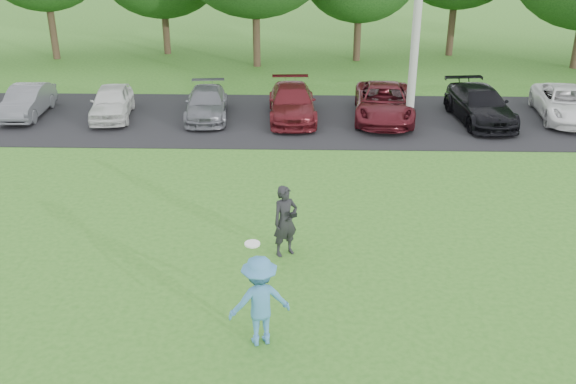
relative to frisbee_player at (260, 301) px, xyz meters
name	(u,v)px	position (x,y,z in m)	size (l,w,h in m)	color
ground	(283,332)	(0.40, 0.28, -0.87)	(100.00, 100.00, 0.00)	#2F671D
parking_lot	(295,119)	(0.40, 13.28, -0.86)	(32.00, 6.50, 0.03)	black
frisbee_player	(260,301)	(0.00, 0.00, 0.00)	(1.27, 0.95, 1.99)	teal
camera_bystander	(285,221)	(0.36, 3.23, -0.04)	(0.73, 0.66, 1.67)	black
parked_cars	(358,103)	(2.73, 13.33, -0.25)	(28.82, 4.76, 1.25)	black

